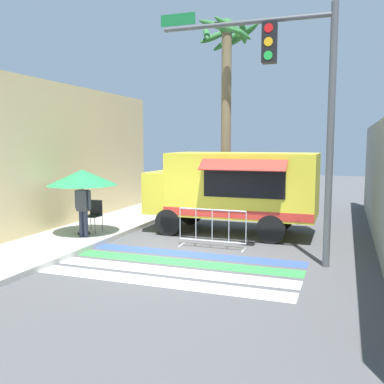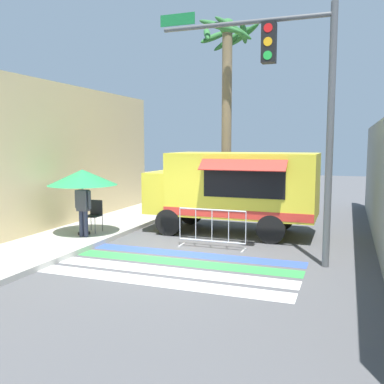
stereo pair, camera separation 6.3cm
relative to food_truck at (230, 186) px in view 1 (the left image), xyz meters
name	(u,v)px [view 1 (the left image)]	position (x,y,z in m)	size (l,w,h in m)	color
ground_plane	(174,258)	(-0.55, -3.41, -1.49)	(60.00, 60.00, 0.00)	#4C4C4F
sidewalk_left	(24,241)	(-5.15, -3.41, -1.43)	(4.40, 16.00, 0.14)	#A8A59E
building_left_facade	(13,160)	(-5.40, -3.41, 0.89)	(0.25, 16.00, 4.77)	#DBBC84
concrete_wall_right	(382,184)	(4.34, -0.41, 0.25)	(0.20, 16.00, 3.48)	gray
crosswalk_painted	(163,265)	(-0.55, -4.08, -1.49)	(6.40, 2.84, 0.01)	white
food_truck	(230,186)	(0.00, 0.00, 0.00)	(5.26, 2.64, 2.54)	yellow
traffic_signal_pole	(294,88)	(2.23, -2.89, 2.59)	(4.19, 0.29, 5.99)	#515456
patio_umbrella	(82,178)	(-3.88, -2.31, 0.34)	(2.03, 2.03, 1.94)	black
folding_chair	(94,213)	(-3.81, -1.84, -0.77)	(0.43, 0.43, 0.96)	#4C4C51
vendor_person	(83,206)	(-3.69, -2.60, -0.45)	(0.53, 0.21, 1.61)	#2D3347
barricade_front	(212,229)	(0.05, -2.11, -0.96)	(1.89, 0.44, 1.08)	#B7BABF
palm_tree	(226,84)	(-0.98, 3.02, 3.60)	(2.34, 2.39, 7.46)	#7A664C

